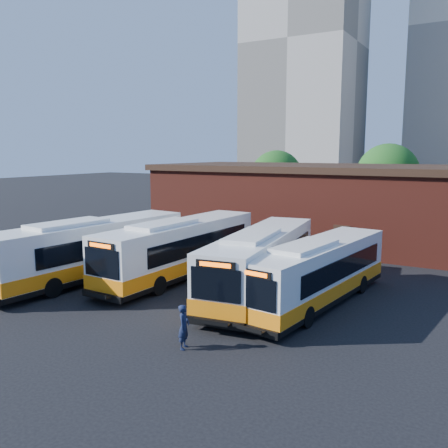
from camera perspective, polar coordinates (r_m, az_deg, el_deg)
The scene contains 10 objects.
ground at distance 23.44m, azimuth -3.29°, elevation -9.99°, with size 220.00×220.00×0.00m, color black.
bus_west at distance 29.08m, azimuth -15.63°, elevation -3.23°, with size 4.04×13.54×3.64m.
bus_midwest at distance 28.55m, azimuth -5.30°, elevation -3.24°, with size 3.19×13.17×3.56m.
bus_mideast at distance 25.31m, azimuth 4.49°, elevation -4.85°, with size 4.32×13.01×3.49m.
bus_east at distance 24.01m, azimuth 11.14°, elevation -6.01°, with size 3.85×12.12×3.25m.
transit_worker at distance 18.63m, azimuth -4.84°, elevation -12.22°, with size 0.64×0.42×1.74m, color #131B38.
depot_building at distance 40.64m, azimuth 12.37°, elevation 2.52°, with size 28.60×12.60×6.40m.
tree_west at distance 55.28m, azimuth 6.32°, elevation 5.71°, with size 6.00×6.00×7.65m.
tree_mid at distance 53.56m, azimuth 19.10°, elevation 5.65°, with size 6.56×6.56×8.36m.
tower_left at distance 98.89m, azimuth 9.76°, elevation 20.48°, with size 20.00×18.00×56.20m.
Camera 1 is at (12.25, -18.52, 7.53)m, focal length 38.00 mm.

